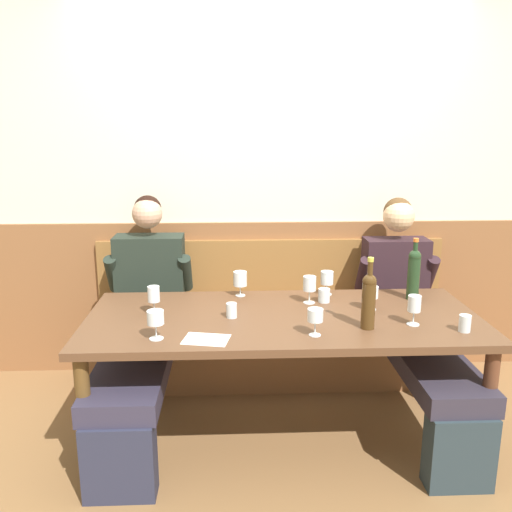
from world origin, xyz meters
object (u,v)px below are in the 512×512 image
Objects in this scene: wall_bench at (272,340)px; water_tumbler_center at (232,310)px; wine_bottle_clear_water at (414,273)px; wine_glass_by_bottle at (327,279)px; wine_glass_right_end at (240,280)px; wine_glass_near_bucket at (371,293)px; wine_glass_mid_left at (414,305)px; water_tumbler_left at (465,323)px; wine_glass_left_end at (315,316)px; water_tumbler_right at (324,295)px; person_center_left_seat at (413,316)px; wine_glass_mid_right at (154,296)px; wine_glass_center_front at (155,318)px; dining_table at (283,329)px; wine_bottle_amber_mid at (369,299)px; wine_glass_center_rear at (310,285)px; person_left_seat at (142,319)px.

wall_bench reaches higher than water_tumbler_center.
wine_bottle_clear_water is 2.53× the size of wine_glass_by_bottle.
wine_glass_right_end is 0.76m from wine_glass_near_bucket.
wall_bench is at bearing 126.19° from wine_glass_near_bucket.
water_tumbler_left is at bearing -24.50° from wine_glass_mid_left.
wine_glass_left_end reaches higher than water_tumbler_left.
wall_bench is 1.16m from wine_glass_left_end.
water_tumbler_right is (0.47, -0.14, -0.06)m from wine_glass_right_end.
person_center_left_seat is at bearing -3.72° from wine_glass_by_bottle.
person_center_left_seat is 8.74× the size of wine_glass_mid_right.
water_tumbler_right is (-0.04, -0.14, -0.06)m from wine_glass_by_bottle.
water_tumbler_left is (1.48, 0.03, -0.06)m from wine_glass_center_front.
dining_table is 0.35m from water_tumbler_right.
wine_glass_by_bottle is 0.62m from wine_glass_mid_left.
wine_bottle_clear_water is 2.70× the size of wine_glass_left_end.
wine_glass_right_end is at bearing 57.82° from wine_glass_center_front.
wine_bottle_amber_mid is 2.55× the size of wine_glass_by_bottle.
dining_table is 26.65× the size of water_tumbler_center.
wine_glass_right_end is 1.24m from water_tumbler_left.
water_tumbler_right is at bearing 9.42° from wine_glass_center_rear.
water_tumbler_center is (-0.56, -0.37, -0.06)m from wine_glass_by_bottle.
wine_glass_by_bottle is at bearing 17.11° from wine_glass_mid_right.
wine_glass_right_end is 0.49m from water_tumbler_right.
wine_glass_mid_right is at bearing -170.11° from water_tumbler_right.
wall_bench is 0.70m from wine_glass_right_end.
wine_glass_right_end reaches higher than wine_glass_left_end.
wine_glass_center_front is 1.16m from wine_glass_near_bucket.
wine_glass_mid_right is 1.16× the size of wine_glass_near_bucket.
water_tumbler_left is at bearing -47.20° from wine_glass_by_bottle.
wine_glass_center_rear reaches higher than wine_glass_mid_left.
wine_glass_mid_right is (-0.68, 0.05, 0.18)m from dining_table.
wine_bottle_amber_mid reaches higher than wine_glass_left_end.
wine_glass_right_end is (-0.62, 0.55, -0.06)m from wine_bottle_amber_mid.
wine_glass_center_rear is at bearing 26.35° from water_tumbler_center.
wall_bench is 15.40× the size of wine_glass_mid_right.
wine_glass_center_rear reaches higher than wine_glass_mid_right.
person_left_seat is 17.28× the size of water_tumbler_center.
wine_bottle_amber_mid is 1.03m from wine_glass_center_front.
water_tumbler_left is 1.08× the size of water_tumbler_center.
wine_glass_right_end is 1.76× the size of water_tumbler_left.
wine_glass_near_bucket is at bearing 123.77° from wine_glass_mid_left.
wine_bottle_amber_mid is 4.33× the size of water_tumbler_left.
wine_glass_mid_left reaches higher than water_tumbler_right.
person_left_seat is 0.65m from water_tumbler_center.
wine_glass_by_bottle is at bearing 132.80° from water_tumbler_left.
wall_bench is 16.94× the size of wine_glass_center_front.
wine_glass_by_bottle is (0.12, 0.15, -0.01)m from wine_glass_center_rear.
water_tumbler_left is at bearing -38.20° from water_tumbler_right.
wine_glass_mid_left is at bearing -37.49° from wine_glass_center_rear.
wine_glass_mid_left is at bearing 12.92° from wine_glass_left_end.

